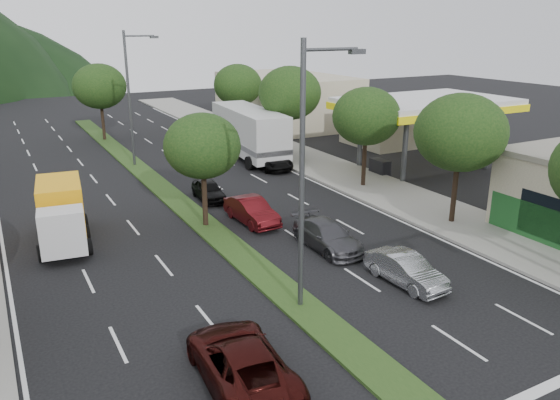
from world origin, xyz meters
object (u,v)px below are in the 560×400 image
car_queue_b (327,236)px  car_queue_d (271,160)px  sedan_silver (406,270)px  motorhome (249,132)px  car_queue_a (209,190)px  tree_r_c (366,116)px  tree_r_e (238,85)px  car_queue_c (252,211)px  tree_med_far (99,86)px  streetlight_mid (131,93)px  tree_med_near (202,146)px  streetlight_near (307,166)px  tree_r_b (460,133)px  box_truck (62,215)px  tree_r_d (290,93)px  suv_maroon (241,361)px

car_queue_b → car_queue_d: (4.79, 15.00, -0.02)m
sedan_silver → motorhome: size_ratio=0.37×
sedan_silver → car_queue_a: (-2.99, 14.76, -0.02)m
tree_r_c → tree_r_e: size_ratio=0.97×
car_queue_c → tree_r_e: bearing=64.3°
sedan_silver → car_queue_a: size_ratio=1.07×
tree_med_far → car_queue_b: (4.10, -31.65, -4.35)m
streetlight_mid → car_queue_b: streetlight_mid is taller
car_queue_a → car_queue_b: bearing=-73.1°
streetlight_mid → car_queue_a: bearing=-81.0°
tree_med_far → sedan_silver: tree_med_far is taller
car_queue_c → tree_med_near: bearing=162.3°
car_queue_a → sedan_silver: bearing=-74.1°
tree_r_e → streetlight_near: 34.11m
car_queue_a → motorhome: (7.11, 9.00, 1.50)m
tree_r_b → tree_r_c: size_ratio=1.07×
tree_r_e → motorhome: bearing=-109.1°
tree_med_far → car_queue_a: bearing=-85.0°
tree_r_e → car_queue_c: size_ratio=1.60×
tree_r_c → tree_med_near: 12.17m
tree_r_c → tree_r_e: tree_r_e is taller
tree_med_far → streetlight_near: size_ratio=0.69×
tree_r_e → box_truck: 28.21m
tree_r_b → sedan_silver: bearing=-148.2°
tree_r_e → tree_med_far: bearing=161.6°
tree_r_d → car_queue_d: size_ratio=1.57×
tree_r_c → box_truck: bearing=-178.3°
tree_r_d → tree_med_far: size_ratio=1.03×
tree_r_c → car_queue_a: size_ratio=1.79×
tree_r_d → car_queue_a: size_ratio=1.98×
tree_r_e → streetlight_near: bearing=-110.2°
tree_r_b → streetlight_mid: (-11.79, 21.00, 0.55)m
suv_maroon → box_truck: 14.91m
box_truck → car_queue_b: bearing=154.3°
sedan_silver → car_queue_c: car_queue_c is taller
tree_med_far → car_queue_b: tree_med_far is taller
car_queue_b → tree_r_e: bearing=74.2°
tree_r_c → sedan_silver: bearing=-119.8°
car_queue_c → sedan_silver: bearing=-78.8°
box_truck → tree_r_e: bearing=-125.9°
streetlight_mid → streetlight_near: bearing=-90.0°
car_queue_b → tree_r_b: bearing=-2.4°
tree_r_d → streetlight_mid: streetlight_mid is taller
tree_r_c → car_queue_b: size_ratio=1.43×
car_queue_a → car_queue_c: 5.03m
tree_r_d → streetlight_mid: size_ratio=0.72×
tree_r_b → car_queue_a: tree_r_b is taller
car_queue_a → tree_med_near: bearing=-109.1°
suv_maroon → tree_r_e: bearing=-109.9°
tree_r_c → car_queue_a: 11.17m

